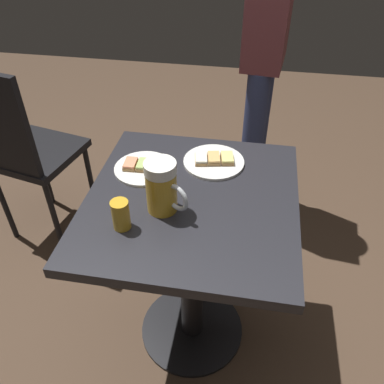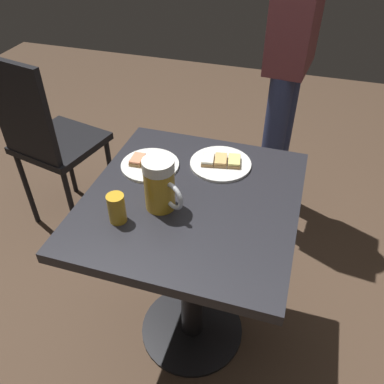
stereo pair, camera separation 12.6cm
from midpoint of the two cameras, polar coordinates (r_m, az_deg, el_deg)
ground_plane at (r=1.86m, az=-2.05°, el=-19.17°), size 6.00×6.00×0.00m
cafe_table at (r=1.39m, az=-2.60°, el=-6.54°), size 0.72×0.68×0.76m
plate_near at (r=1.40m, az=-9.54°, el=3.41°), size 0.21×0.21×0.03m
plate_far at (r=1.41m, az=0.61°, el=4.41°), size 0.22×0.22×0.03m
beer_mug at (r=1.18m, az=-7.35°, el=0.55°), size 0.11×0.14×0.17m
beer_glass_small at (r=1.17m, az=-13.27°, el=-3.34°), size 0.05×0.05×0.09m
cafe_chair at (r=2.05m, az=-24.72°, el=5.72°), size 0.45×0.45×0.98m
patron_standing at (r=1.98m, az=8.60°, el=19.60°), size 0.34×0.21×1.60m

